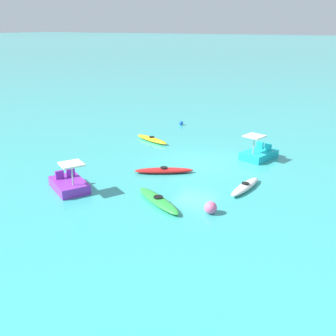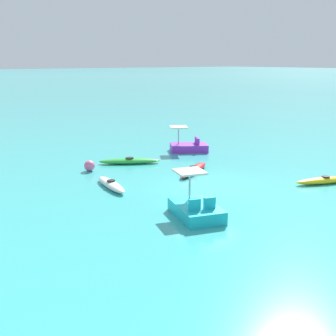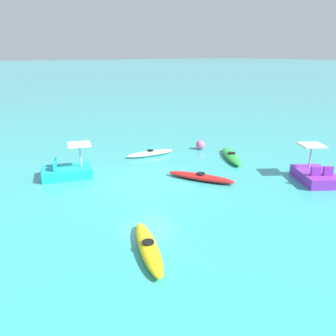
# 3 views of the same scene
# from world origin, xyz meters

# --- Properties ---
(ground_plane) EXTENTS (600.00, 600.00, 0.00)m
(ground_plane) POSITION_xyz_m (0.00, 0.00, 0.00)
(ground_plane) COLOR #38ADA8
(kayak_green) EXTENTS (2.48, 3.42, 0.37)m
(kayak_green) POSITION_xyz_m (-6.18, -0.65, 0.16)
(kayak_green) COLOR green
(kayak_green) RESTS_ON ground_plane
(kayak_white) EXTENTS (3.07, 1.02, 0.37)m
(kayak_white) POSITION_xyz_m (-2.54, -3.90, 0.16)
(kayak_white) COLOR white
(kayak_white) RESTS_ON ground_plane
(kayak_yellow) EXTENTS (1.70, 3.24, 0.37)m
(kayak_yellow) POSITION_xyz_m (3.09, 4.95, 0.16)
(kayak_yellow) COLOR yellow
(kayak_yellow) RESTS_ON ground_plane
(kayak_red) EXTENTS (2.27, 3.32, 0.37)m
(kayak_red) POSITION_xyz_m (-2.37, 1.04, 0.16)
(kayak_red) COLOR red
(kayak_red) RESTS_ON ground_plane
(pedal_boat_purple) EXTENTS (2.52, 2.83, 1.68)m
(pedal_boat_purple) POSITION_xyz_m (-6.82, 4.33, 0.34)
(pedal_boat_purple) COLOR purple
(pedal_boat_purple) RESTS_ON ground_plane
(pedal_boat_cyan) EXTENTS (2.74, 2.15, 1.68)m
(pedal_boat_cyan) POSITION_xyz_m (2.82, -3.17, 0.34)
(pedal_boat_cyan) COLOR #19B7C6
(pedal_boat_cyan) RESTS_ON ground_plane
(buoy_pink) EXTENTS (0.59, 0.59, 0.59)m
(buoy_pink) POSITION_xyz_m (-6.02, -3.31, 0.29)
(buoy_pink) COLOR pink
(buoy_pink) RESTS_ON ground_plane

